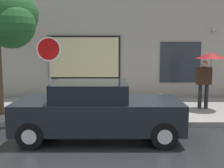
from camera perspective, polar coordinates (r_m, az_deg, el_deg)
ground_plane at (r=7.52m, az=-1.09°, el=-10.98°), size 60.00×60.00×0.00m
sidewalk at (r=10.39m, az=-0.75°, el=-5.26°), size 20.00×4.00×0.15m
building_facade at (r=12.67m, az=-0.62°, el=12.59°), size 20.00×0.67×7.00m
parked_car at (r=7.37m, az=-2.96°, el=-5.45°), size 4.26×1.86×1.49m
fire_hydrant at (r=9.36m, az=9.90°, el=-4.18°), size 0.30×0.44×0.72m
pedestrian_with_umbrella at (r=10.62m, az=19.31°, el=3.96°), size 1.07×1.07×2.04m
stop_sign at (r=8.85m, az=-12.64°, el=4.58°), size 0.76×0.10×2.55m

